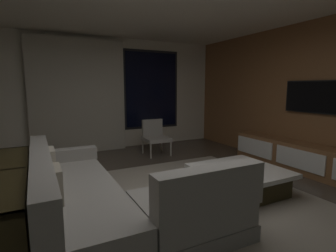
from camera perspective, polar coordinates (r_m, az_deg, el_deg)
The scene contains 11 objects.
floor at distance 3.49m, azimuth 0.74°, elevation -17.37°, with size 9.20×9.20×0.00m, color #473D33.
back_wall_with_window at distance 6.55m, azimuth -14.76°, elevation 6.64°, with size 6.60×0.30×2.70m.
media_wall at distance 5.32m, azimuth 31.52°, elevation 5.38°, with size 0.12×7.80×2.70m.
area_rug at distance 3.58m, azimuth 6.71°, elevation -16.68°, with size 3.20×3.80×0.01m, color gray.
sectional_couch at distance 3.06m, azimuth -13.71°, elevation -15.53°, with size 1.98×2.50×0.82m.
coffee_table at distance 4.01m, azimuth 15.24°, elevation -11.25°, with size 1.16×1.16×0.36m.
book_stack_on_coffee_table at distance 3.96m, azimuth 12.90°, elevation -8.42°, with size 0.23×0.16×0.06m.
accent_chair_near_window at distance 5.98m, azimuth -2.87°, elevation -2.00°, with size 0.55×0.57×0.78m.
media_console at distance 5.25m, azimuth 28.44°, elevation -6.55°, with size 0.46×3.10×0.52m.
mounted_tv at distance 5.36m, azimuth 28.63°, elevation 5.61°, with size 0.05×1.00×0.58m.
console_table_behind_couch at distance 3.09m, azimuth -31.62°, elevation -13.97°, with size 0.40×2.10×0.74m.
Camera 1 is at (-1.47, -2.78, 1.52)m, focal length 28.03 mm.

